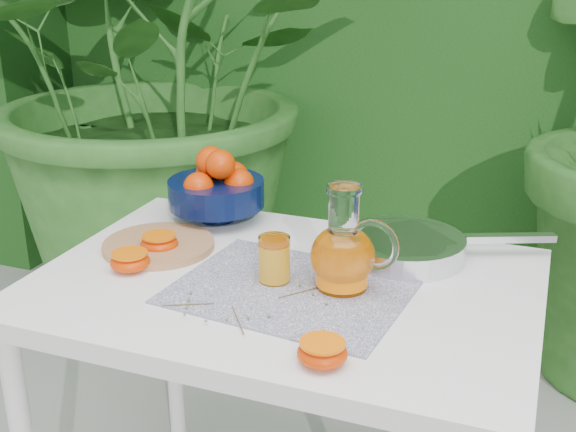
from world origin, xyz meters
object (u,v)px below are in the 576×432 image
at_px(fruit_bowl, 217,187).
at_px(juice_pitcher, 344,253).
at_px(saute_pan, 406,246).
at_px(cutting_board, 159,245).
at_px(white_table, 285,315).

height_order(fruit_bowl, juice_pitcher, juice_pitcher).
relative_size(juice_pitcher, saute_pan, 0.44).
distance_m(cutting_board, fruit_bowl, 0.23).
height_order(juice_pitcher, saute_pan, juice_pitcher).
distance_m(fruit_bowl, juice_pitcher, 0.47).
bearing_deg(fruit_bowl, white_table, -43.44).
relative_size(white_table, juice_pitcher, 4.78).
height_order(white_table, saute_pan, saute_pan).
bearing_deg(white_table, juice_pitcher, 0.44).
bearing_deg(juice_pitcher, white_table, -179.56).
bearing_deg(saute_pan, cutting_board, -164.23).
distance_m(white_table, fruit_bowl, 0.41).
bearing_deg(fruit_bowl, juice_pitcher, -33.12).
bearing_deg(saute_pan, fruit_bowl, 172.53).
height_order(white_table, fruit_bowl, fruit_bowl).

